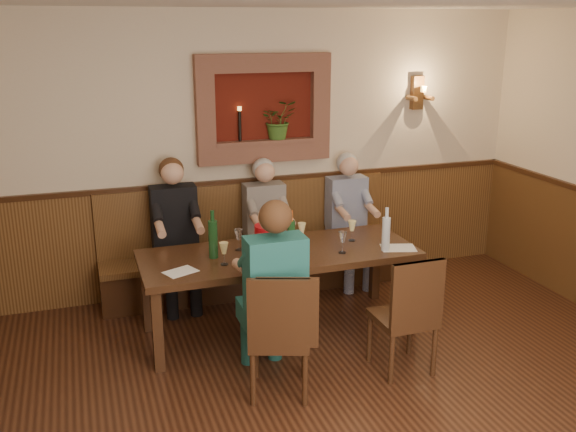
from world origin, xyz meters
name	(u,v)px	position (x,y,z in m)	size (l,w,h in m)	color
room_shell	(379,167)	(0.00, 0.00, 1.89)	(6.04, 6.04, 2.82)	beige
wainscoting	(371,373)	(0.00, 0.00, 0.59)	(6.02, 6.02, 1.15)	#4C2E15
wall_niche	(268,113)	(0.24, 2.94, 1.81)	(1.36, 0.30, 1.06)	#53140B
wall_sconce	(418,94)	(1.90, 2.93, 1.94)	(0.25, 0.20, 0.35)	#4C2E15
dining_table	(279,260)	(0.00, 1.85, 0.68)	(2.40, 0.90, 0.75)	black
bench	(251,261)	(0.00, 2.79, 0.33)	(3.00, 0.45, 1.11)	#381E0F
chair_near_left	(279,358)	(-0.31, 0.87, 0.29)	(0.56, 0.56, 0.99)	black
chair_near_right	(403,337)	(0.71, 0.88, 0.29)	(0.44, 0.44, 0.98)	black
person_bench_left	(177,247)	(-0.76, 2.69, 0.60)	(0.43, 0.53, 1.45)	black
person_bench_mid	(267,240)	(0.14, 2.69, 0.57)	(0.40, 0.49, 1.39)	#534D4C
person_bench_right	(349,231)	(1.04, 2.69, 0.57)	(0.40, 0.50, 1.39)	navy
person_chair_front	(272,307)	(-0.31, 1.07, 0.61)	(0.44, 0.54, 1.47)	#1C5663
spittoon_bucket	(268,240)	(-0.11, 1.80, 0.88)	(0.24, 0.24, 0.27)	red
wine_bottle_green_a	(291,236)	(0.09, 1.78, 0.91)	(0.08, 0.08, 0.38)	#19471E
wine_bottle_green_b	(213,238)	(-0.57, 1.89, 0.92)	(0.10, 0.10, 0.42)	#19471E
water_bottle	(386,233)	(0.89, 1.59, 0.91)	(0.09, 0.09, 0.39)	silver
tasting_sheet_a	(181,272)	(-0.89, 1.65, 0.75)	(0.25, 0.18, 0.00)	white
tasting_sheet_b	(275,255)	(-0.06, 1.77, 0.75)	(0.29, 0.21, 0.00)	white
tasting_sheet_c	(398,248)	(1.03, 1.60, 0.75)	(0.30, 0.21, 0.00)	white
tasting_sheet_d	(258,266)	(-0.27, 1.57, 0.75)	(0.30, 0.21, 0.00)	white
wine_glass_0	(224,254)	(-0.52, 1.69, 0.85)	(0.08, 0.08, 0.19)	#FDEF97
wine_glass_1	(302,233)	(0.26, 2.00, 0.85)	(0.08, 0.08, 0.19)	#FDEF97
wine_glass_2	(342,242)	(0.51, 1.65, 0.85)	(0.08, 0.08, 0.19)	white
wine_glass_3	(283,248)	(-0.02, 1.67, 0.85)	(0.08, 0.08, 0.19)	#FDEF97
wine_glass_4	(386,236)	(0.94, 1.68, 0.85)	(0.08, 0.08, 0.19)	white
wine_glass_5	(352,231)	(0.72, 1.92, 0.85)	(0.08, 0.08, 0.19)	#FDEF97
wine_glass_6	(239,240)	(-0.32, 2.00, 0.85)	(0.08, 0.08, 0.19)	white
wine_glass_7	(257,255)	(-0.27, 1.57, 0.85)	(0.08, 0.08, 0.19)	#FDEF97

